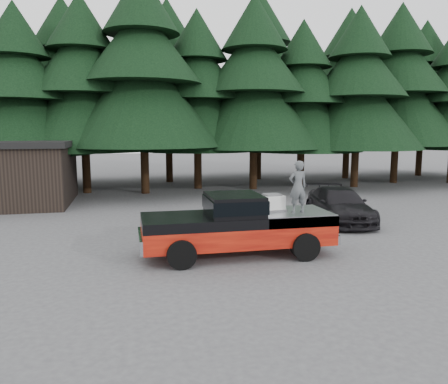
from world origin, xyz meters
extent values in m
plane|color=#444447|center=(0.00, 0.00, 0.00)|extent=(120.00, 120.00, 0.00)
cube|color=black|center=(1.12, 0.41, 1.62)|extent=(1.66, 1.90, 0.59)
cube|color=silver|center=(2.40, 0.59, 1.56)|extent=(0.76, 0.66, 0.47)
imported|color=#4D5153|center=(3.06, 0.12, 2.13)|extent=(0.62, 0.43, 1.61)
imported|color=black|center=(6.70, 4.39, 0.70)|extent=(2.63, 5.07, 1.40)
camera|label=1|loc=(-2.02, -12.35, 3.88)|focal=35.00mm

